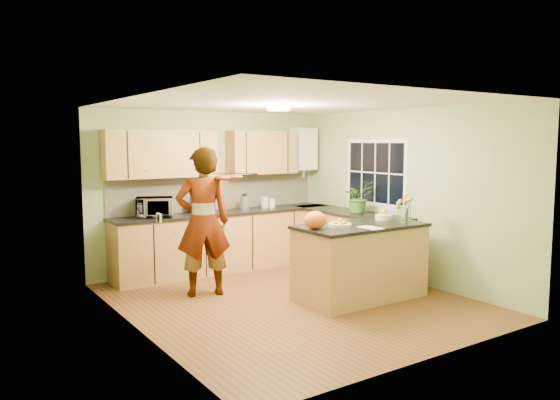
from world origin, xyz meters
TOP-DOWN VIEW (x-y plane):
  - floor at (0.00, 0.00)m, footprint 4.50×4.50m
  - ceiling at (0.00, 0.00)m, footprint 4.00×4.50m
  - wall_back at (0.00, 2.25)m, footprint 4.00×0.02m
  - wall_front at (0.00, -2.25)m, footprint 4.00×0.02m
  - wall_left at (-2.00, 0.00)m, footprint 0.02×4.50m
  - wall_right at (2.00, 0.00)m, footprint 0.02×4.50m
  - back_counter at (0.10, 1.95)m, footprint 3.64×0.62m
  - right_counter at (1.70, 0.85)m, footprint 0.62×2.24m
  - splashback at (0.10, 2.23)m, footprint 3.60×0.02m
  - upper_cabinets at (-0.18, 2.08)m, footprint 3.20×0.34m
  - boiler at (1.70, 2.09)m, footprint 0.40×0.30m
  - window_right at (1.99, 0.60)m, footprint 0.01×1.30m
  - light_switch at (-1.99, -0.60)m, footprint 0.02×0.09m
  - ceiling_lamp at (0.00, 0.30)m, footprint 0.30×0.30m
  - peninsula_island at (0.81, -0.39)m, footprint 1.69×0.87m
  - fruit_dish at (0.46, -0.39)m, footprint 0.28×0.28m
  - orange_bowl at (1.36, -0.24)m, footprint 0.23×0.23m
  - flower_vase at (1.41, -0.57)m, footprint 0.23×0.23m
  - orange_bag at (0.11, -0.34)m, footprint 0.33×0.30m
  - papers at (0.71, -0.69)m, footprint 0.20×0.27m
  - violinist at (-0.81, 0.87)m, footprint 0.82×0.66m
  - violin at (-0.61, 0.65)m, footprint 0.61×0.53m
  - microwave at (-1.06, 1.96)m, footprint 0.61×0.52m
  - blue_box at (-0.29, 1.98)m, footprint 0.38×0.33m
  - kettle at (0.43, 1.94)m, footprint 0.16×0.16m
  - jar_cream at (0.84, 1.98)m, footprint 0.15×0.15m
  - jar_white at (0.96, 1.94)m, footprint 0.11×0.11m
  - potted_plant at (1.70, 0.66)m, footprint 0.46×0.40m

SIDE VIEW (x-z plane):
  - floor at x=0.00m, z-range 0.00..0.00m
  - back_counter at x=0.10m, z-range 0.00..0.94m
  - right_counter at x=1.70m, z-range 0.00..0.94m
  - peninsula_island at x=0.81m, z-range 0.00..0.97m
  - papers at x=0.71m, z-range 0.97..0.98m
  - violinist at x=-0.81m, z-range 0.00..1.96m
  - fruit_dish at x=0.46m, z-range 0.96..1.06m
  - jar_white at x=0.96m, z-range 0.94..1.09m
  - orange_bowl at x=1.36m, z-range 0.96..1.09m
  - jar_cream at x=0.84m, z-range 0.94..1.13m
  - kettle at x=0.43m, z-range 0.91..1.22m
  - blue_box at x=-0.29m, z-range 0.94..1.19m
  - orange_bag at x=0.11m, z-range 0.97..1.19m
  - microwave at x=-1.06m, z-range 0.94..1.23m
  - potted_plant at x=1.70m, z-range 0.94..1.44m
  - splashback at x=0.10m, z-range 0.94..1.46m
  - wall_back at x=0.00m, z-range 0.00..2.50m
  - wall_front at x=0.00m, z-range 0.00..2.50m
  - wall_left at x=-2.00m, z-range 0.00..2.50m
  - wall_right at x=2.00m, z-range 0.00..2.50m
  - flower_vase at x=1.41m, z-range 1.04..1.46m
  - light_switch at x=-1.99m, z-range 1.26..1.34m
  - window_right at x=1.99m, z-range 1.02..2.08m
  - violin at x=-0.61m, z-range 1.49..1.65m
  - upper_cabinets at x=-0.18m, z-range 1.50..2.20m
  - boiler at x=1.70m, z-range 1.47..2.33m
  - ceiling_lamp at x=0.00m, z-range 2.43..2.50m
  - ceiling at x=0.00m, z-range 2.49..2.51m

